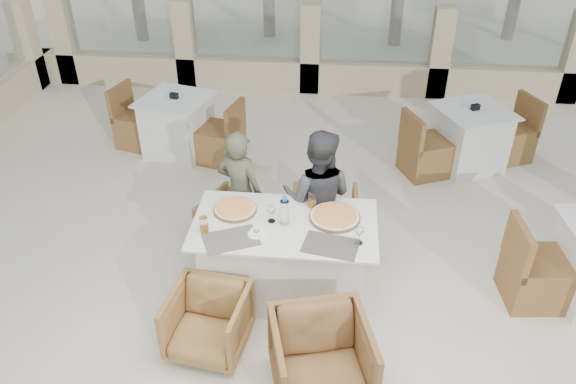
# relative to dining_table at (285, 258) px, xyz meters

# --- Properties ---
(ground) EXTENTS (80.00, 80.00, 0.00)m
(ground) POSITION_rel_dining_table_xyz_m (-0.08, -0.10, -0.39)
(ground) COLOR beige
(ground) RESTS_ON ground
(perimeter_wall_far) EXTENTS (10.00, 0.34, 1.60)m
(perimeter_wall_far) POSITION_rel_dining_table_xyz_m (-0.08, 4.70, 0.42)
(perimeter_wall_far) COLOR #C8B88D
(perimeter_wall_far) RESTS_ON ground
(dining_table) EXTENTS (1.60, 0.90, 0.77)m
(dining_table) POSITION_rel_dining_table_xyz_m (0.00, 0.00, 0.00)
(dining_table) COLOR silver
(dining_table) RESTS_ON ground
(placemat_near_left) EXTENTS (0.53, 0.46, 0.00)m
(placemat_near_left) POSITION_rel_dining_table_xyz_m (-0.42, -0.27, 0.39)
(placemat_near_left) COLOR #625D54
(placemat_near_left) RESTS_ON dining_table
(placemat_near_right) EXTENTS (0.50, 0.38, 0.00)m
(placemat_near_right) POSITION_rel_dining_table_xyz_m (0.41, -0.26, 0.39)
(placemat_near_right) COLOR #504A44
(placemat_near_right) RESTS_ON dining_table
(pizza_left) EXTENTS (0.41, 0.41, 0.05)m
(pizza_left) POSITION_rel_dining_table_xyz_m (-0.46, 0.14, 0.41)
(pizza_left) COLOR orange
(pizza_left) RESTS_ON dining_table
(pizza_right) EXTENTS (0.56, 0.56, 0.06)m
(pizza_right) POSITION_rel_dining_table_xyz_m (0.43, 0.12, 0.41)
(pizza_right) COLOR #D34C1C
(pizza_right) RESTS_ON dining_table
(water_bottle) EXTENTS (0.11, 0.11, 0.27)m
(water_bottle) POSITION_rel_dining_table_xyz_m (-0.00, 0.00, 0.52)
(water_bottle) COLOR #B7DBF0
(water_bottle) RESTS_ON dining_table
(wine_glass_centre) EXTENTS (0.09, 0.09, 0.18)m
(wine_glass_centre) POSITION_rel_dining_table_xyz_m (-0.12, 0.02, 0.48)
(wine_glass_centre) COLOR white
(wine_glass_centre) RESTS_ON dining_table
(wine_glass_corner) EXTENTS (0.08, 0.08, 0.18)m
(wine_glass_corner) POSITION_rel_dining_table_xyz_m (0.64, -0.21, 0.48)
(wine_glass_corner) COLOR white
(wine_glass_corner) RESTS_ON dining_table
(beer_glass_left) EXTENTS (0.09, 0.09, 0.14)m
(beer_glass_left) POSITION_rel_dining_table_xyz_m (-0.66, -0.18, 0.46)
(beer_glass_left) COLOR orange
(beer_glass_left) RESTS_ON dining_table
(beer_glass_right) EXTENTS (0.08, 0.08, 0.15)m
(beer_glass_right) POSITION_rel_dining_table_xyz_m (0.22, 0.28, 0.46)
(beer_glass_right) COLOR orange
(beer_glass_right) RESTS_ON dining_table
(olive_dish) EXTENTS (0.13, 0.13, 0.04)m
(olive_dish) POSITION_rel_dining_table_xyz_m (-0.22, -0.18, 0.41)
(olive_dish) COLOR white
(olive_dish) RESTS_ON dining_table
(armchair_far_left) EXTENTS (0.79, 0.80, 0.56)m
(armchair_far_left) POSITION_rel_dining_table_xyz_m (-0.56, 0.61, -0.10)
(armchair_far_left) COLOR olive
(armchair_far_left) RESTS_ON ground
(armchair_far_right) EXTENTS (0.69, 0.71, 0.61)m
(armchair_far_right) POSITION_rel_dining_table_xyz_m (0.33, 0.68, -0.08)
(armchair_far_right) COLOR olive
(armchair_far_right) RESTS_ON ground
(armchair_near_left) EXTENTS (0.69, 0.70, 0.57)m
(armchair_near_left) POSITION_rel_dining_table_xyz_m (-0.55, -0.74, -0.10)
(armchair_near_left) COLOR olive
(armchair_near_left) RESTS_ON ground
(armchair_near_right) EXTENTS (0.87, 0.89, 0.66)m
(armchair_near_right) POSITION_rel_dining_table_xyz_m (0.38, -1.08, -0.05)
(armchair_near_right) COLOR brown
(armchair_near_right) RESTS_ON ground
(diner_left) EXTENTS (0.55, 0.45, 1.31)m
(diner_left) POSITION_rel_dining_table_xyz_m (-0.50, 0.63, 0.27)
(diner_left) COLOR #51543D
(diner_left) RESTS_ON ground
(diner_right) EXTENTS (0.75, 0.62, 1.41)m
(diner_right) POSITION_rel_dining_table_xyz_m (0.26, 0.50, 0.32)
(diner_right) COLOR #3D4043
(diner_right) RESTS_ON ground
(bg_table_a) EXTENTS (1.79, 1.21, 0.77)m
(bg_table_a) POSITION_rel_dining_table_xyz_m (-1.65, 2.48, 0.00)
(bg_table_a) COLOR white
(bg_table_a) RESTS_ON ground
(bg_table_b) EXTENTS (1.83, 1.42, 0.77)m
(bg_table_b) POSITION_rel_dining_table_xyz_m (2.05, 2.51, 0.00)
(bg_table_b) COLOR silver
(bg_table_b) RESTS_ON ground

